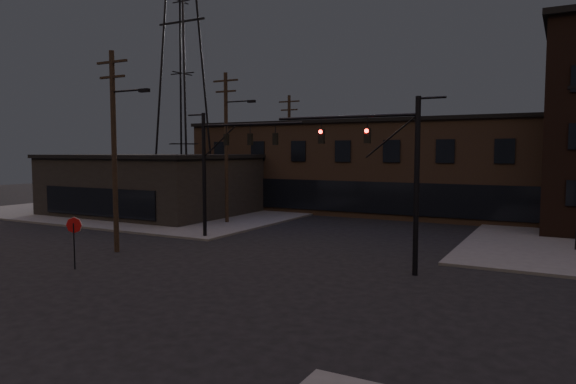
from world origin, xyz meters
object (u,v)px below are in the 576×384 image
at_px(traffic_signal_near, 392,166).
at_px(traffic_signal_far, 220,160).
at_px(car_crossing, 469,209).
at_px(stop_sign, 74,231).

bearing_deg(traffic_signal_near, traffic_signal_far, 163.83).
bearing_deg(car_crossing, traffic_signal_near, -103.20).
relative_size(traffic_signal_near, car_crossing, 1.54).
height_order(traffic_signal_far, car_crossing, traffic_signal_far).
relative_size(traffic_signal_far, car_crossing, 1.54).
relative_size(traffic_signal_near, traffic_signal_far, 1.00).
height_order(traffic_signal_near, traffic_signal_far, same).
bearing_deg(traffic_signal_near, car_crossing, 89.61).
bearing_deg(car_crossing, stop_sign, -128.94).
height_order(stop_sign, car_crossing, stop_sign).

